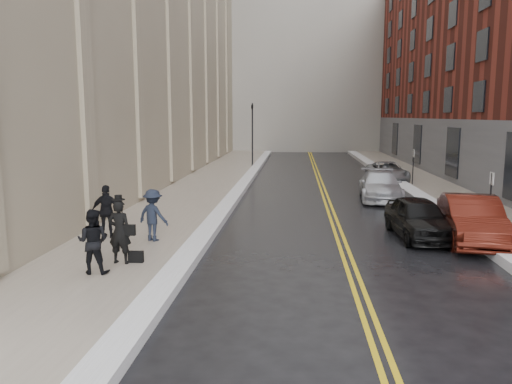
% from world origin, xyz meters
% --- Properties ---
extents(ground, '(160.00, 160.00, 0.00)m').
position_xyz_m(ground, '(0.00, 0.00, 0.00)').
color(ground, black).
rests_on(ground, ground).
extents(sidewalk_left, '(4.00, 64.00, 0.15)m').
position_xyz_m(sidewalk_left, '(-4.50, 16.00, 0.07)').
color(sidewalk_left, gray).
rests_on(sidewalk_left, ground).
extents(sidewalk_right, '(3.00, 64.00, 0.15)m').
position_xyz_m(sidewalk_right, '(9.00, 16.00, 0.07)').
color(sidewalk_right, gray).
rests_on(sidewalk_right, ground).
extents(lane_stripe_a, '(0.12, 64.00, 0.01)m').
position_xyz_m(lane_stripe_a, '(2.38, 16.00, 0.00)').
color(lane_stripe_a, gold).
rests_on(lane_stripe_a, ground).
extents(lane_stripe_b, '(0.12, 64.00, 0.01)m').
position_xyz_m(lane_stripe_b, '(2.62, 16.00, 0.00)').
color(lane_stripe_b, gold).
rests_on(lane_stripe_b, ground).
extents(snow_ridge_left, '(0.70, 60.80, 0.26)m').
position_xyz_m(snow_ridge_left, '(-2.20, 16.00, 0.13)').
color(snow_ridge_left, white).
rests_on(snow_ridge_left, ground).
extents(snow_ridge_right, '(0.85, 60.80, 0.30)m').
position_xyz_m(snow_ridge_right, '(7.15, 16.00, 0.15)').
color(snow_ridge_right, white).
rests_on(snow_ridge_right, ground).
extents(traffic_signal, '(0.18, 0.15, 5.20)m').
position_xyz_m(traffic_signal, '(-2.60, 30.00, 3.08)').
color(traffic_signal, black).
rests_on(traffic_signal, ground).
extents(parking_sign_near, '(0.06, 0.35, 2.23)m').
position_xyz_m(parking_sign_near, '(7.90, 8.00, 1.36)').
color(parking_sign_near, black).
rests_on(parking_sign_near, ground).
extents(parking_sign_far, '(0.06, 0.35, 2.23)m').
position_xyz_m(parking_sign_far, '(7.90, 20.00, 1.36)').
color(parking_sign_far, black).
rests_on(parking_sign_far, ground).
extents(car_black, '(1.92, 4.24, 1.41)m').
position_xyz_m(car_black, '(5.20, 7.14, 0.71)').
color(car_black, black).
rests_on(car_black, ground).
extents(car_maroon, '(2.28, 4.93, 1.57)m').
position_xyz_m(car_maroon, '(6.80, 6.57, 0.78)').
color(car_maroon, '#49150D').
rests_on(car_maroon, ground).
extents(car_silver_near, '(2.36, 5.04, 1.42)m').
position_xyz_m(car_silver_near, '(5.20, 15.17, 0.71)').
color(car_silver_near, '#B2B4BB').
rests_on(car_silver_near, ground).
extents(car_silver_far, '(2.32, 4.68, 1.27)m').
position_xyz_m(car_silver_far, '(6.80, 22.20, 0.64)').
color(car_silver_far, '#979A9E').
rests_on(car_silver_far, ground).
extents(pedestrian_main, '(0.69, 0.48, 1.79)m').
position_xyz_m(pedestrian_main, '(-3.91, 2.85, 1.05)').
color(pedestrian_main, black).
rests_on(pedestrian_main, sidewalk_left).
extents(pedestrian_a, '(0.83, 0.65, 1.70)m').
position_xyz_m(pedestrian_a, '(-4.30, 1.94, 1.00)').
color(pedestrian_a, black).
rests_on(pedestrian_a, sidewalk_left).
extents(pedestrian_b, '(1.26, 1.00, 1.70)m').
position_xyz_m(pedestrian_b, '(-3.71, 5.41, 1.00)').
color(pedestrian_b, black).
rests_on(pedestrian_b, sidewalk_left).
extents(pedestrian_c, '(1.08, 0.52, 1.79)m').
position_xyz_m(pedestrian_c, '(-5.36, 5.70, 1.04)').
color(pedestrian_c, black).
rests_on(pedestrian_c, sidewalk_left).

